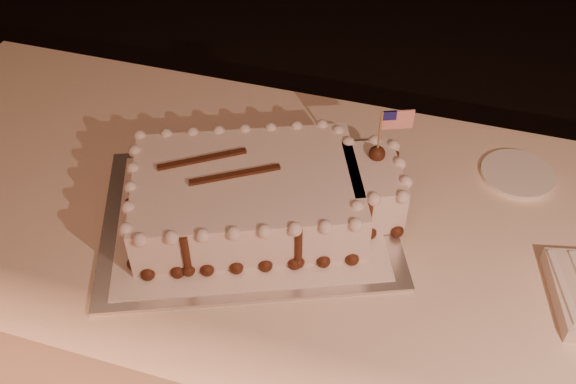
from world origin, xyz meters
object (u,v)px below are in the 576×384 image
(sheet_cake, at_px, (263,194))
(side_plate, at_px, (518,174))
(cake_board, at_px, (248,216))
(banquet_table, at_px, (405,355))

(sheet_cake, distance_m, side_plate, 0.54)
(cake_board, relative_size, sheet_cake, 1.01)
(side_plate, bearing_deg, cake_board, -150.87)
(banquet_table, bearing_deg, side_plate, 58.75)
(banquet_table, distance_m, cake_board, 0.51)
(banquet_table, height_order, cake_board, cake_board)
(cake_board, bearing_deg, sheet_cake, 0.49)
(cake_board, xyz_separation_m, sheet_cake, (0.03, 0.01, 0.06))
(cake_board, height_order, sheet_cake, sheet_cake)
(banquet_table, distance_m, sheet_cake, 0.54)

